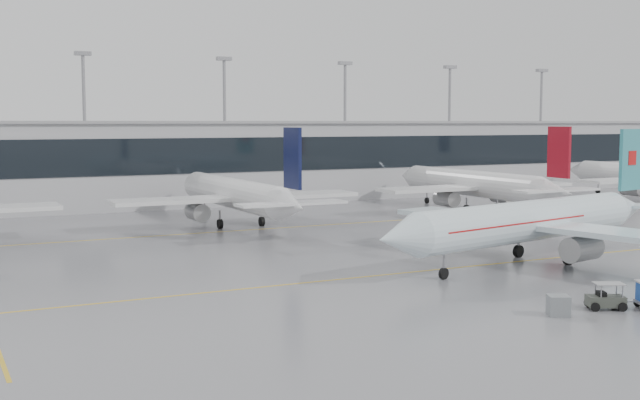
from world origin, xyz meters
name	(u,v)px	position (x,y,z in m)	size (l,w,h in m)	color
ground	(387,275)	(0.00, 0.00, 0.00)	(320.00, 320.00, 0.00)	gray
taxi_line_main	(387,275)	(0.00, 0.00, 0.01)	(120.00, 0.25, 0.01)	gold
taxi_line_north	(249,230)	(0.00, 30.00, 0.01)	(120.00, 0.25, 0.01)	gold
terminal	(169,164)	(0.00, 62.00, 6.00)	(180.00, 15.00, 12.00)	#A5A5A9
terminal_glass	(184,156)	(0.00, 54.45, 7.50)	(180.00, 0.20, 5.00)	black
terminal_roof	(168,122)	(0.00, 62.00, 12.20)	(182.00, 16.00, 0.40)	gray
light_masts	(157,115)	(0.00, 68.00, 13.34)	(156.40, 1.00, 22.60)	gray
air_canada_jet	(535,221)	(14.48, -1.01, 3.67)	(36.49, 29.65, 11.57)	silver
parked_jet_c	(237,195)	(0.00, 33.69, 3.71)	(29.64, 36.96, 11.72)	silver
parked_jet_d	(477,184)	(35.00, 33.69, 3.71)	(29.64, 36.96, 11.72)	silver
baggage_tug	(606,300)	(6.58, -16.70, 0.61)	(3.55, 2.40, 1.74)	#3A3E37
gse_unit	(558,306)	(2.54, -16.66, 0.65)	(1.31, 1.21, 1.31)	gray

